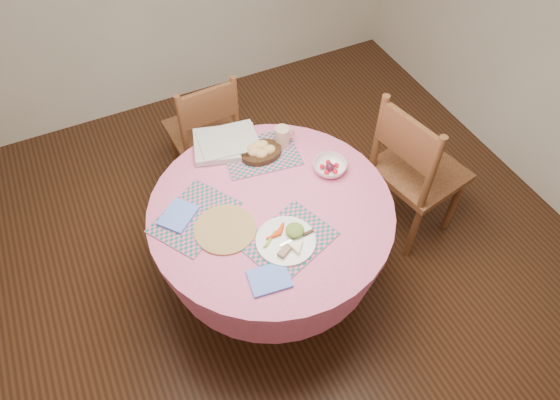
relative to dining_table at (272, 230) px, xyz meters
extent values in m
plane|color=#331C0F|center=(0.00, 0.00, -0.56)|extent=(4.00, 4.00, 0.00)
cylinder|color=#DE688A|center=(0.00, 0.00, 0.17)|extent=(1.24, 1.24, 0.04)
cone|color=#DE688A|center=(0.00, 0.00, 0.00)|extent=(1.24, 1.24, 0.30)
cylinder|color=black|center=(0.00, 0.00, -0.34)|extent=(0.14, 0.14, 0.44)
cylinder|color=black|center=(0.00, 0.00, -0.53)|extent=(0.56, 0.56, 0.06)
cube|color=brown|center=(1.01, 0.05, -0.07)|extent=(0.54, 0.56, 0.04)
cylinder|color=brown|center=(1.23, -0.10, -0.31)|extent=(0.05, 0.05, 0.49)
cylinder|color=brown|center=(1.15, 0.28, -0.31)|extent=(0.05, 0.05, 0.49)
cylinder|color=brown|center=(0.87, -0.17, -0.31)|extent=(0.05, 0.05, 0.49)
cylinder|color=brown|center=(0.79, 0.21, -0.31)|extent=(0.05, 0.05, 0.49)
cylinder|color=brown|center=(0.84, -0.18, 0.21)|extent=(0.05, 0.05, 0.54)
cylinder|color=brown|center=(0.77, 0.21, 0.21)|extent=(0.05, 0.05, 0.54)
cube|color=brown|center=(0.81, 0.01, 0.31)|extent=(0.11, 0.39, 0.26)
cube|color=brown|center=(-0.03, 1.02, -0.12)|extent=(0.45, 0.43, 0.04)
cylinder|color=brown|center=(0.14, 1.20, -0.34)|extent=(0.04, 0.04, 0.44)
cylinder|color=brown|center=(-0.21, 1.18, -0.34)|extent=(0.04, 0.04, 0.44)
cylinder|color=brown|center=(0.16, 0.87, -0.34)|extent=(0.04, 0.04, 0.44)
cylinder|color=brown|center=(-0.19, 0.85, -0.34)|extent=(0.04, 0.04, 0.44)
cylinder|color=brown|center=(0.16, 0.85, 0.12)|extent=(0.04, 0.04, 0.49)
cylinder|color=brown|center=(-0.19, 0.83, 0.12)|extent=(0.04, 0.04, 0.49)
cube|color=brown|center=(-0.02, 0.84, 0.22)|extent=(0.35, 0.05, 0.23)
cube|color=#115E63|center=(-0.01, -0.22, 0.20)|extent=(0.48, 0.42, 0.01)
cube|color=#115E63|center=(-0.37, 0.11, 0.20)|extent=(0.50, 0.47, 0.01)
cube|color=#115E63|center=(0.11, 0.36, 0.20)|extent=(0.44, 0.35, 0.01)
cylinder|color=olive|center=(-0.26, -0.03, 0.20)|extent=(0.30, 0.30, 0.01)
cube|color=#5D7FEF|center=(-0.18, -0.37, 0.20)|extent=(0.20, 0.16, 0.01)
cube|color=#5D7FEF|center=(-0.44, 0.14, 0.21)|extent=(0.23, 0.22, 0.01)
cylinder|color=white|center=(-0.03, -0.22, 0.21)|extent=(0.28, 0.28, 0.01)
ellipsoid|color=#37571D|center=(0.03, -0.23, 0.23)|extent=(0.12, 0.12, 0.04)
cylinder|color=#FFF9CC|center=(-0.04, -0.29, 0.23)|extent=(0.13, 0.13, 0.02)
cube|color=#87654E|center=(-0.09, -0.26, 0.23)|extent=(0.07, 0.06, 0.02)
cube|color=silver|center=(-0.01, -0.25, 0.22)|extent=(0.15, 0.02, 0.00)
cylinder|color=black|center=(0.11, 0.35, 0.22)|extent=(0.23, 0.23, 0.03)
ellipsoid|color=tan|center=(0.07, 0.35, 0.25)|extent=(0.07, 0.06, 0.05)
ellipsoid|color=tan|center=(0.13, 0.38, 0.25)|extent=(0.07, 0.06, 0.05)
ellipsoid|color=tan|center=(0.15, 0.33, 0.25)|extent=(0.07, 0.06, 0.05)
ellipsoid|color=tan|center=(0.10, 0.32, 0.25)|extent=(0.07, 0.06, 0.05)
ellipsoid|color=tan|center=(0.11, 0.39, 0.25)|extent=(0.07, 0.06, 0.05)
ellipsoid|color=tan|center=(0.07, 0.38, 0.25)|extent=(0.07, 0.06, 0.05)
cylinder|color=tan|center=(0.25, 0.38, 0.26)|extent=(0.08, 0.08, 0.12)
torus|color=tan|center=(0.29, 0.38, 0.26)|extent=(0.07, 0.01, 0.07)
imported|color=white|center=(0.39, 0.09, 0.22)|extent=(0.20, 0.20, 0.06)
sphere|color=red|center=(0.43, 0.09, 0.22)|extent=(0.03, 0.03, 0.03)
sphere|color=red|center=(0.40, 0.13, 0.22)|extent=(0.03, 0.03, 0.03)
sphere|color=red|center=(0.35, 0.11, 0.22)|extent=(0.03, 0.03, 0.03)
sphere|color=red|center=(0.35, 0.07, 0.22)|extent=(0.03, 0.03, 0.03)
sphere|color=red|center=(0.40, 0.05, 0.22)|extent=(0.03, 0.03, 0.03)
sphere|color=#431326|center=(0.39, 0.09, 0.22)|extent=(0.05, 0.05, 0.05)
cube|color=silver|center=(-0.04, 0.50, 0.22)|extent=(0.40, 0.35, 0.03)
cube|color=silver|center=(-0.02, 0.50, 0.24)|extent=(0.35, 0.29, 0.01)
camera|label=1|loc=(-0.64, -1.43, 2.13)|focal=32.00mm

